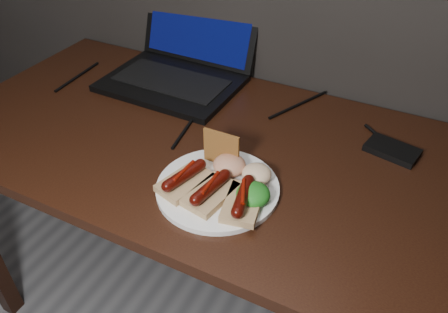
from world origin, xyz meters
TOP-DOWN VIEW (x-y plane):
  - desk at (0.00, 1.38)m, footprint 1.40×0.70m
  - laptop at (-0.23, 1.63)m, footprint 0.39×0.37m
  - hard_drive at (0.41, 1.53)m, footprint 0.13×0.09m
  - desk_cables at (-0.04, 1.52)m, footprint 0.96×0.43m
  - plate at (0.10, 1.23)m, footprint 0.31×0.31m
  - bread_sausage_left at (0.04, 1.20)m, footprint 0.10×0.13m
  - bread_sausage_center at (0.10, 1.19)m, footprint 0.09×0.13m
  - bread_sausage_right at (0.17, 1.20)m, footprint 0.09×0.13m
  - crispbread at (0.07, 1.30)m, footprint 0.08×0.01m
  - salad_greens at (0.19, 1.22)m, footprint 0.07×0.07m
  - salsa_mound at (0.10, 1.28)m, footprint 0.07×0.07m
  - coleslaw_mound at (0.17, 1.28)m, footprint 0.06×0.06m

SIDE VIEW (x-z plane):
  - desk at x=0.00m, z-range 0.29..1.04m
  - desk_cables at x=-0.04m, z-range 0.75..0.76m
  - plate at x=0.10m, z-range 0.75..0.76m
  - hard_drive at x=0.41m, z-range 0.75..0.77m
  - bread_sausage_left at x=0.04m, z-range 0.76..0.80m
  - bread_sausage_center at x=0.10m, z-range 0.76..0.80m
  - bread_sausage_right at x=0.17m, z-range 0.76..0.80m
  - coleslaw_mound at x=0.17m, z-range 0.76..0.80m
  - salad_greens at x=0.19m, z-range 0.76..0.80m
  - salsa_mound at x=0.10m, z-range 0.76..0.80m
  - laptop at x=-0.23m, z-range 0.68..0.92m
  - crispbread at x=0.07m, z-range 0.76..0.85m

